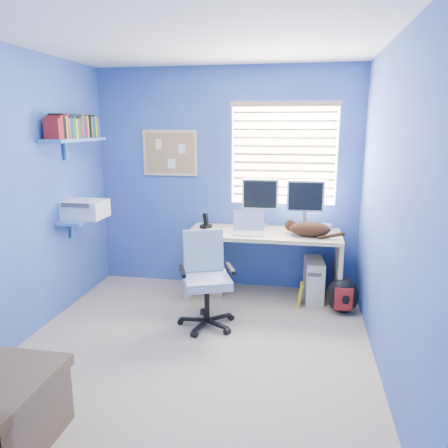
% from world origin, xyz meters
% --- Properties ---
extents(floor, '(3.00, 3.20, 0.00)m').
position_xyz_m(floor, '(0.00, 0.00, 0.00)').
color(floor, tan).
rests_on(floor, ground).
extents(ceiling, '(3.00, 3.20, 0.00)m').
position_xyz_m(ceiling, '(0.00, 0.00, 2.50)').
color(ceiling, white).
rests_on(ceiling, wall_back).
extents(wall_back, '(3.00, 0.01, 2.50)m').
position_xyz_m(wall_back, '(0.00, 1.60, 1.25)').
color(wall_back, '#394EA6').
rests_on(wall_back, ground).
extents(wall_front, '(3.00, 0.01, 2.50)m').
position_xyz_m(wall_front, '(0.00, -1.60, 1.25)').
color(wall_front, '#394EA6').
rests_on(wall_front, ground).
extents(wall_left, '(0.01, 3.20, 2.50)m').
position_xyz_m(wall_left, '(-1.50, 0.00, 1.25)').
color(wall_left, '#394EA6').
rests_on(wall_left, ground).
extents(wall_right, '(0.01, 3.20, 2.50)m').
position_xyz_m(wall_right, '(1.50, 0.00, 1.25)').
color(wall_right, '#394EA6').
rests_on(wall_right, ground).
extents(desk, '(1.63, 0.65, 0.74)m').
position_xyz_m(desk, '(0.48, 1.26, 0.37)').
color(desk, tan).
rests_on(desk, floor).
extents(laptop, '(0.36, 0.30, 0.22)m').
position_xyz_m(laptop, '(0.33, 1.15, 0.85)').
color(laptop, silver).
rests_on(laptop, desk).
extents(monitor_left, '(0.40, 0.13, 0.54)m').
position_xyz_m(monitor_left, '(0.41, 1.51, 1.01)').
color(monitor_left, silver).
rests_on(monitor_left, desk).
extents(monitor_right, '(0.40, 0.14, 0.54)m').
position_xyz_m(monitor_right, '(0.90, 1.47, 1.01)').
color(monitor_right, silver).
rests_on(monitor_right, desk).
extents(phone, '(0.13, 0.14, 0.17)m').
position_xyz_m(phone, '(-0.18, 1.32, 0.82)').
color(phone, black).
rests_on(phone, desk).
extents(mug, '(0.10, 0.09, 0.10)m').
position_xyz_m(mug, '(1.03, 1.35, 0.79)').
color(mug, '#1B5A2C').
rests_on(mug, desk).
extents(cd_spindle, '(0.13, 0.13, 0.07)m').
position_xyz_m(cd_spindle, '(1.14, 1.45, 0.78)').
color(cd_spindle, silver).
rests_on(cd_spindle, desk).
extents(cat, '(0.47, 0.37, 0.15)m').
position_xyz_m(cat, '(0.96, 1.16, 0.81)').
color(cat, black).
rests_on(cat, desk).
extents(tower_pc, '(0.22, 0.45, 0.45)m').
position_xyz_m(tower_pc, '(1.02, 1.29, 0.23)').
color(tower_pc, beige).
rests_on(tower_pc, floor).
extents(drawer_boxes, '(0.35, 0.28, 0.27)m').
position_xyz_m(drawer_boxes, '(-0.14, 1.28, 0.14)').
color(drawer_boxes, tan).
rests_on(drawer_boxes, floor).
extents(yellow_book, '(0.03, 0.17, 0.24)m').
position_xyz_m(yellow_book, '(0.88, 1.09, 0.12)').
color(yellow_book, yellow).
rests_on(yellow_book, floor).
extents(backpack, '(0.34, 0.27, 0.37)m').
position_xyz_m(backpack, '(1.31, 0.97, 0.19)').
color(backpack, black).
rests_on(backpack, floor).
extents(office_chair, '(0.67, 0.67, 0.89)m').
position_xyz_m(office_chair, '(0.01, 0.48, 0.33)').
color(office_chair, black).
rests_on(office_chair, floor).
extents(window_blinds, '(1.15, 0.05, 1.10)m').
position_xyz_m(window_blinds, '(0.65, 1.57, 1.55)').
color(window_blinds, white).
rests_on(window_blinds, ground).
extents(corkboard, '(0.64, 0.02, 0.52)m').
position_xyz_m(corkboard, '(-0.65, 1.58, 1.55)').
color(corkboard, tan).
rests_on(corkboard, ground).
extents(wall_shelves, '(0.42, 0.90, 1.05)m').
position_xyz_m(wall_shelves, '(-1.35, 0.75, 1.43)').
color(wall_shelves, '#417CC3').
rests_on(wall_shelves, ground).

